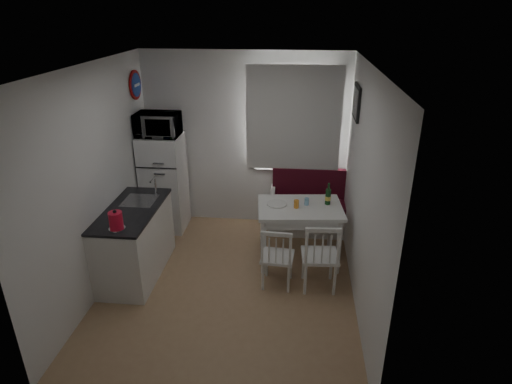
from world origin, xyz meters
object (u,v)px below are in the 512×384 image
microwave (158,125)px  kettle (116,221)px  dining_table (300,213)px  bench (313,211)px  wine_bottle (328,194)px  chair_left (277,252)px  fridge (164,183)px  kitchen_counter (135,241)px  chair_right (321,251)px

microwave → kettle: microwave is taller
dining_table → microwave: size_ratio=1.91×
bench → wine_bottle: bearing=-79.5°
chair_left → wine_bottle: wine_bottle is taller
dining_table → fridge: size_ratio=0.78×
bench → chair_left: bearing=-106.8°
chair_left → microwave: microwave is taller
kitchen_counter → chair_left: 1.79m
kitchen_counter → kettle: 0.78m
bench → microwave: microwave is taller
bench → kettle: kettle is taller
chair_right → kettle: (-2.24, -0.36, 0.46)m
dining_table → chair_left: (-0.25, -0.65, -0.21)m
dining_table → kettle: size_ratio=4.76×
kitchen_counter → dining_table: bearing=13.5°
chair_left → microwave: 2.50m
kitchen_counter → wine_bottle: kitchen_counter is taller
fridge → wine_bottle: bearing=-15.5°
chair_right → fridge: (-2.27, 1.42, 0.17)m
kitchen_counter → fridge: (0.02, 1.24, 0.28)m
bench → chair_right: size_ratio=2.70×
dining_table → kettle: (-1.99, -1.02, 0.31)m
dining_table → microwave: (-2.02, 0.71, 0.92)m
bench → wine_bottle: (0.14, -0.77, 0.64)m
chair_right → wine_bottle: bearing=78.7°
chair_left → kettle: kettle is taller
chair_left → kettle: 1.85m
kettle → kitchen_counter: bearing=95.3°
kitchen_counter → chair_right: kitchen_counter is taller
chair_left → kettle: size_ratio=1.81×
fridge → wine_bottle: 2.47m
kitchen_counter → bench: (2.24, 1.35, -0.15)m
dining_table → wine_bottle: 0.43m
bench → fridge: bearing=-177.2°
kitchen_counter → kettle: bearing=-84.7°
kitchen_counter → bench: kitchen_counter is taller
chair_left → wine_bottle: (0.60, 0.75, 0.45)m
microwave → wine_bottle: bearing=-14.4°
bench → wine_bottle: size_ratio=4.49×
kitchen_counter → chair_right: bearing=-4.4°
kitchen_counter → dining_table: (2.04, 0.49, 0.26)m
fridge → kettle: 1.80m
wine_bottle → bench: bearing=100.5°
microwave → wine_bottle: microwave is taller
chair_right → chair_left: bearing=175.1°
bench → fridge: (-2.22, -0.11, 0.42)m
dining_table → chair_right: bearing=-75.2°
chair_right → microwave: size_ratio=0.81×
dining_table → fridge: (-2.02, 0.76, 0.02)m
fridge → microwave: size_ratio=2.45×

